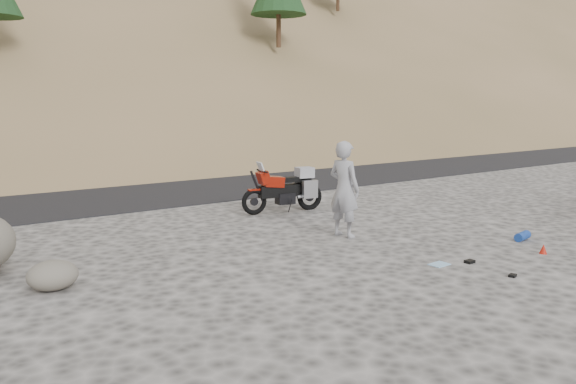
# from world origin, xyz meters

# --- Properties ---
(ground) EXTENTS (140.00, 140.00, 0.00)m
(ground) POSITION_xyz_m (0.00, 0.00, 0.00)
(ground) COLOR #3E3C3A
(ground) RESTS_ON ground
(road) EXTENTS (120.00, 7.00, 0.05)m
(road) POSITION_xyz_m (0.00, 9.00, 0.00)
(road) COLOR black
(road) RESTS_ON ground
(motorcycle) EXTENTS (2.07, 0.78, 1.23)m
(motorcycle) POSITION_xyz_m (0.53, 3.54, 0.53)
(motorcycle) COLOR black
(motorcycle) RESTS_ON ground
(man) EXTENTS (0.57, 0.75, 1.85)m
(man) POSITION_xyz_m (0.06, 0.92, 0.00)
(man) COLOR #939398
(man) RESTS_ON ground
(small_rock) EXTENTS (0.70, 0.63, 0.41)m
(small_rock) POSITION_xyz_m (-5.28, 0.84, 0.21)
(small_rock) COLOR #524C46
(small_rock) RESTS_ON ground
(gear_blue_mat) EXTENTS (0.44, 0.24, 0.16)m
(gear_blue_mat) POSITION_xyz_m (2.61, -1.25, 0.08)
(gear_blue_mat) COLOR navy
(gear_blue_mat) RESTS_ON ground
(gear_funnel) EXTENTS (0.17, 0.17, 0.17)m
(gear_funnel) POSITION_xyz_m (2.06, -2.00, 0.08)
(gear_funnel) COLOR #B1180B
(gear_funnel) RESTS_ON ground
(gear_glove_a) EXTENTS (0.16, 0.12, 0.05)m
(gear_glove_a) POSITION_xyz_m (0.56, -1.64, 0.02)
(gear_glove_a) COLOR black
(gear_glove_a) RESTS_ON ground
(gear_glove_b) EXTENTS (0.14, 0.12, 0.04)m
(gear_glove_b) POSITION_xyz_m (0.48, -2.47, 0.02)
(gear_glove_b) COLOR black
(gear_glove_b) RESTS_ON ground
(gear_blue_cloth) EXTENTS (0.33, 0.25, 0.01)m
(gear_blue_cloth) POSITION_xyz_m (0.08, -1.42, 0.01)
(gear_blue_cloth) COLOR #8DB9DA
(gear_blue_cloth) RESTS_ON ground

